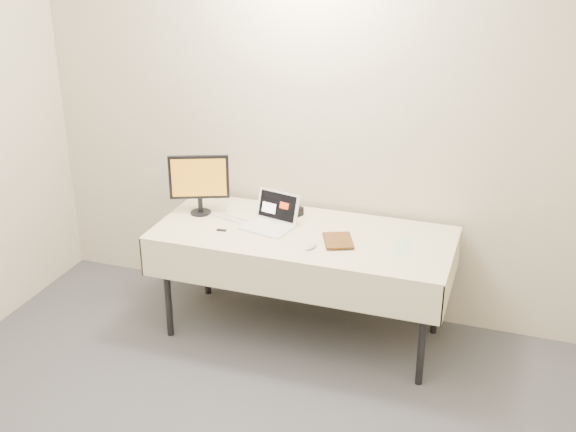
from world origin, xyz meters
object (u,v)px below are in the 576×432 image
(laptop, at_px, (271,219))
(book, at_px, (325,226))
(table, at_px, (303,241))
(monitor, at_px, (199,180))

(laptop, distance_m, book, 0.41)
(table, relative_size, laptop, 5.28)
(table, bearing_deg, book, -32.30)
(laptop, bearing_deg, table, 6.16)
(laptop, height_order, monitor, monitor)
(table, height_order, laptop, laptop)
(table, xyz_separation_m, monitor, (-0.74, 0.07, 0.30))
(laptop, xyz_separation_m, monitor, (-0.51, 0.04, 0.18))
(laptop, relative_size, monitor, 0.88)
(table, height_order, book, book)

